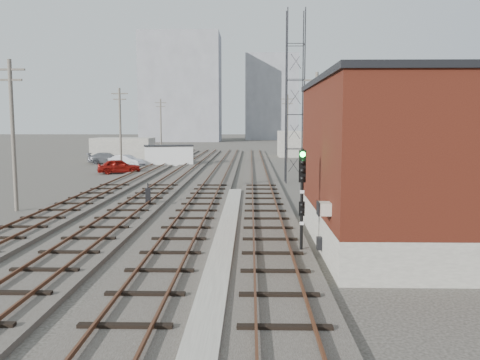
{
  "coord_description": "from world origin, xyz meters",
  "views": [
    {
      "loc": [
        1.64,
        -9.97,
        5.31
      ],
      "look_at": [
        1.07,
        17.45,
        2.2
      ],
      "focal_mm": 38.0,
      "sensor_mm": 36.0,
      "label": 1
    }
  ],
  "objects_px": {
    "signal_mast": "(302,192)",
    "car_red": "(119,166)",
    "site_trailer": "(169,155)",
    "switch_stand": "(148,196)",
    "car_grey": "(107,158)",
    "car_silver": "(127,161)"
  },
  "relations": [
    {
      "from": "signal_mast",
      "to": "switch_stand",
      "type": "bearing_deg",
      "value": 126.37
    },
    {
      "from": "site_trailer",
      "to": "car_silver",
      "type": "bearing_deg",
      "value": -168.2
    },
    {
      "from": "signal_mast",
      "to": "car_red",
      "type": "relative_size",
      "value": 0.96
    },
    {
      "from": "car_red",
      "to": "car_silver",
      "type": "xyz_separation_m",
      "value": [
        -1.15,
        7.96,
        -0.04
      ]
    },
    {
      "from": "car_silver",
      "to": "car_red",
      "type": "bearing_deg",
      "value": -151.49
    },
    {
      "from": "switch_stand",
      "to": "site_trailer",
      "type": "bearing_deg",
      "value": 87.87
    },
    {
      "from": "car_red",
      "to": "signal_mast",
      "type": "bearing_deg",
      "value": -173.14
    },
    {
      "from": "site_trailer",
      "to": "car_red",
      "type": "relative_size",
      "value": 1.44
    },
    {
      "from": "car_red",
      "to": "car_silver",
      "type": "distance_m",
      "value": 8.04
    },
    {
      "from": "switch_stand",
      "to": "car_silver",
      "type": "relative_size",
      "value": 0.32
    },
    {
      "from": "car_grey",
      "to": "switch_stand",
      "type": "bearing_deg",
      "value": -165.92
    },
    {
      "from": "signal_mast",
      "to": "car_silver",
      "type": "bearing_deg",
      "value": 112.8
    },
    {
      "from": "signal_mast",
      "to": "car_grey",
      "type": "relative_size",
      "value": 0.86
    },
    {
      "from": "site_trailer",
      "to": "switch_stand",
      "type": "bearing_deg",
      "value": -95.31
    },
    {
      "from": "car_red",
      "to": "car_grey",
      "type": "xyz_separation_m",
      "value": [
        -4.75,
        12.51,
        -0.03
      ]
    },
    {
      "from": "car_red",
      "to": "site_trailer",
      "type": "bearing_deg",
      "value": -38.88
    },
    {
      "from": "signal_mast",
      "to": "switch_stand",
      "type": "height_order",
      "value": "signal_mast"
    },
    {
      "from": "car_silver",
      "to": "site_trailer",
      "type": "bearing_deg",
      "value": -45.85
    },
    {
      "from": "car_grey",
      "to": "site_trailer",
      "type": "bearing_deg",
      "value": -112.06
    },
    {
      "from": "switch_stand",
      "to": "signal_mast",
      "type": "bearing_deg",
      "value": -62.48
    },
    {
      "from": "switch_stand",
      "to": "car_grey",
      "type": "bearing_deg",
      "value": 100.97
    },
    {
      "from": "site_trailer",
      "to": "car_grey",
      "type": "height_order",
      "value": "site_trailer"
    }
  ]
}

